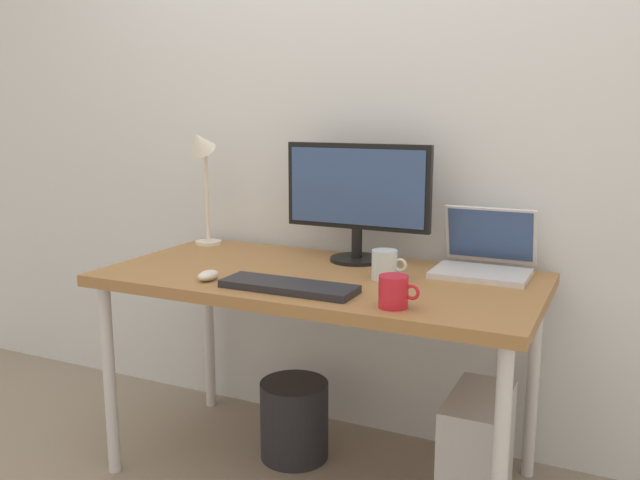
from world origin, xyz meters
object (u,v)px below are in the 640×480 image
at_px(desk_lamp, 201,161).
at_px(coffee_mug, 394,292).
at_px(computer_tower, 476,457).
at_px(wastebasket, 294,420).
at_px(desk, 320,291).
at_px(monitor, 357,194).
at_px(mouse, 208,275).
at_px(keyboard, 289,286).
at_px(glass_cup, 385,265).
at_px(laptop, 485,257).

bearing_deg(desk_lamp, coffee_mug, -26.74).
bearing_deg(computer_tower, desk_lamp, 167.72).
height_order(desk_lamp, wastebasket, desk_lamp).
xyz_separation_m(desk, coffee_mug, (0.36, -0.27, 0.11)).
distance_m(monitor, mouse, 0.63).
bearing_deg(keyboard, glass_cup, 48.70).
bearing_deg(wastebasket, desk, -25.58).
relative_size(keyboard, computer_tower, 1.05).
height_order(mouse, wastebasket, mouse).
height_order(monitor, laptop, monitor).
height_order(coffee_mug, wastebasket, coffee_mug).
height_order(desk, coffee_mug, coffee_mug).
bearing_deg(monitor, wastebasket, -136.01).
height_order(monitor, mouse, monitor).
bearing_deg(coffee_mug, monitor, 122.39).
distance_m(desk, glass_cup, 0.25).
distance_m(laptop, mouse, 0.95).
distance_m(keyboard, coffee_mug, 0.37).
distance_m(monitor, keyboard, 0.53).
bearing_deg(glass_cup, desk_lamp, 166.32).
bearing_deg(desk_lamp, monitor, -0.08).
relative_size(laptop, wastebasket, 1.07).
relative_size(coffee_mug, computer_tower, 0.29).
xyz_separation_m(laptop, mouse, (-0.81, -0.50, -0.04)).
height_order(monitor, computer_tower, monitor).
relative_size(desk, coffee_mug, 12.38).
relative_size(desk, mouse, 16.69).
distance_m(monitor, coffee_mug, 0.64).
bearing_deg(keyboard, wastebasket, 115.16).
height_order(desk, wastebasket, desk).
relative_size(desk_lamp, computer_tower, 1.18).
bearing_deg(coffee_mug, glass_cup, 114.39).
relative_size(mouse, coffee_mug, 0.74).
height_order(coffee_mug, computer_tower, coffee_mug).
height_order(laptop, keyboard, laptop).
distance_m(coffee_mug, glass_cup, 0.33).
relative_size(keyboard, mouse, 4.89).
distance_m(laptop, wastebasket, 0.95).
bearing_deg(mouse, desk_lamp, 126.26).
xyz_separation_m(desk, laptop, (0.51, 0.26, 0.12)).
bearing_deg(desk_lamp, keyboard, -35.93).
xyz_separation_m(laptop, coffee_mug, (-0.15, -0.53, -0.01)).
xyz_separation_m(mouse, glass_cup, (0.53, 0.27, 0.03)).
bearing_deg(computer_tower, coffee_mug, -130.61).
height_order(mouse, glass_cup, glass_cup).
bearing_deg(glass_cup, keyboard, -131.30).
height_order(mouse, computer_tower, mouse).
relative_size(monitor, keyboard, 1.27).
xyz_separation_m(monitor, keyboard, (-0.04, -0.47, -0.24)).
bearing_deg(coffee_mug, mouse, 177.31).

